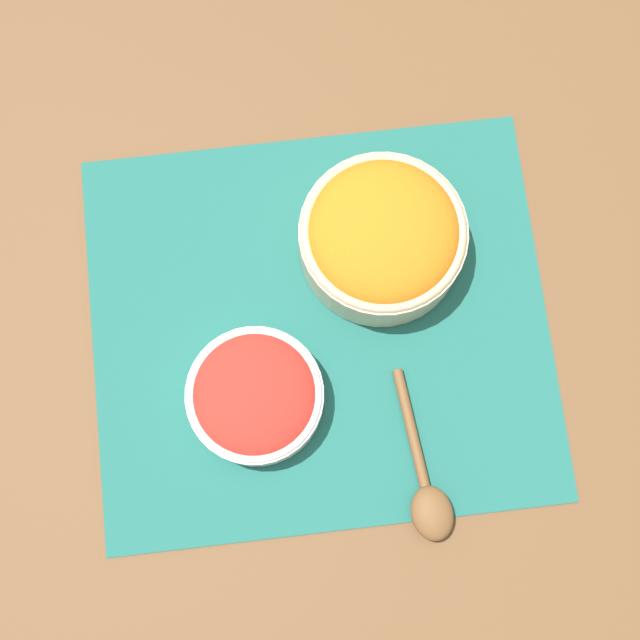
% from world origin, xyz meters
% --- Properties ---
extents(ground_plane, '(3.00, 3.00, 0.00)m').
position_xyz_m(ground_plane, '(0.00, 0.00, 0.00)').
color(ground_plane, brown).
extents(placemat, '(0.53, 0.46, 0.00)m').
position_xyz_m(placemat, '(0.00, 0.00, 0.00)').
color(placemat, '#236B60').
rests_on(placemat, ground_plane).
extents(tomato_bowl, '(0.15, 0.15, 0.06)m').
position_xyz_m(tomato_bowl, '(-0.08, -0.08, 0.04)').
color(tomato_bowl, white).
rests_on(tomato_bowl, placemat).
extents(carrot_bowl, '(0.19, 0.19, 0.09)m').
position_xyz_m(carrot_bowl, '(0.08, 0.08, 0.05)').
color(carrot_bowl, beige).
rests_on(carrot_bowl, placemat).
extents(wooden_spoon, '(0.05, 0.19, 0.03)m').
position_xyz_m(wooden_spoon, '(0.10, -0.20, 0.02)').
color(wooden_spoon, brown).
rests_on(wooden_spoon, placemat).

